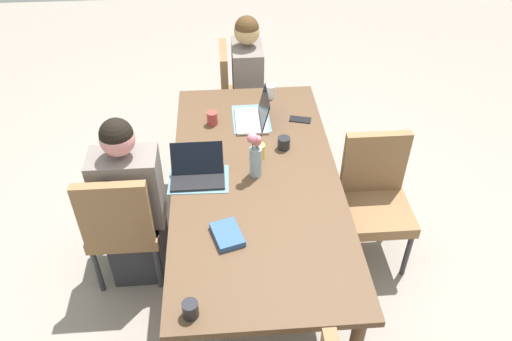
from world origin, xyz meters
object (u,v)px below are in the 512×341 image
at_px(coffee_mug_centre_right, 259,151).
at_px(person_far_left_mid, 133,210).
at_px(book_red_cover, 227,235).
at_px(coffee_mug_far_left, 190,309).
at_px(coffee_mug_near_left, 284,143).
at_px(chair_far_left_mid, 122,222).
at_px(dining_table, 256,186).
at_px(phone_black, 300,120).
at_px(chair_head_right_left_near, 238,92).
at_px(person_head_right_left_near, 248,93).
at_px(laptop_far_left_mid, 198,172).
at_px(coffee_mug_centre_left, 212,118).
at_px(flower_vase, 256,154).
at_px(coffee_mug_near_right, 270,91).
at_px(laptop_head_right_left_near, 255,117).
at_px(chair_near_left_far, 375,194).

bearing_deg(coffee_mug_centre_right, person_far_left_mid, 104.10).
bearing_deg(book_red_cover, coffee_mug_far_left, 142.38).
distance_m(person_far_left_mid, coffee_mug_centre_right, 0.87).
bearing_deg(coffee_mug_near_left, chair_far_left_mid, 109.12).
bearing_deg(coffee_mug_far_left, dining_table, -21.28).
bearing_deg(phone_black, coffee_mug_centre_right, 66.50).
bearing_deg(chair_head_right_left_near, person_head_right_left_near, -128.76).
height_order(chair_head_right_left_near, coffee_mug_far_left, chair_head_right_left_near).
distance_m(chair_far_left_mid, book_red_cover, 0.80).
distance_m(laptop_far_left_mid, coffee_mug_centre_left, 0.58).
xyz_separation_m(coffee_mug_near_left, coffee_mug_centre_left, (0.32, 0.46, 0.01)).
bearing_deg(book_red_cover, chair_far_left_mid, 41.72).
relative_size(chair_head_right_left_near, coffee_mug_centre_left, 9.66).
relative_size(dining_table, person_head_right_left_near, 1.77).
distance_m(person_far_left_mid, book_red_cover, 0.79).
height_order(dining_table, coffee_mug_centre_right, coffee_mug_centre_right).
bearing_deg(flower_vase, coffee_mug_centre_right, -10.20).
xyz_separation_m(coffee_mug_near_right, coffee_mug_far_left, (-1.87, 0.55, -0.01)).
xyz_separation_m(chair_head_right_left_near, coffee_mug_near_left, (-1.13, -0.24, 0.28)).
height_order(dining_table, laptop_far_left_mid, laptop_far_left_mid).
height_order(dining_table, flower_vase, flower_vase).
distance_m(laptop_head_right_left_near, coffee_mug_centre_left, 0.30).
relative_size(person_far_left_mid, phone_black, 7.97).
xyz_separation_m(chair_head_right_left_near, coffee_mug_centre_right, (-1.22, -0.08, 0.29)).
bearing_deg(person_head_right_left_near, chair_near_left_far, -149.85).
bearing_deg(person_head_right_left_near, coffee_mug_centre_left, 159.09).
bearing_deg(chair_near_left_far, phone_black, 38.32).
bearing_deg(phone_black, coffee_mug_centre_left, 15.79).
bearing_deg(coffee_mug_near_right, person_head_right_left_near, 18.57).
height_order(chair_far_left_mid, chair_near_left_far, same).
distance_m(dining_table, laptop_far_left_mid, 0.37).
bearing_deg(person_head_right_left_near, coffee_mug_centre_right, -179.94).
relative_size(person_head_right_left_near, coffee_mug_near_right, 12.00).
relative_size(chair_far_left_mid, coffee_mug_centre_left, 9.66).
height_order(laptop_head_right_left_near, coffee_mug_centre_left, laptop_head_right_left_near).
xyz_separation_m(chair_far_left_mid, flower_vase, (0.10, -0.84, 0.40)).
relative_size(chair_near_left_far, coffee_mug_centre_right, 9.49).
bearing_deg(person_head_right_left_near, chair_far_left_mid, 148.84).
height_order(chair_far_left_mid, coffee_mug_near_left, chair_far_left_mid).
bearing_deg(chair_head_right_left_near, phone_black, -153.88).
relative_size(chair_head_right_left_near, coffee_mug_centre_right, 9.49).
height_order(dining_table, coffee_mug_centre_left, coffee_mug_centre_left).
xyz_separation_m(laptop_head_right_left_near, coffee_mug_far_left, (-1.54, 0.41, -0.00)).
xyz_separation_m(person_head_right_left_near, coffee_mug_centre_left, (-0.76, 0.29, 0.26)).
distance_m(chair_head_right_left_near, phone_black, 0.94).
xyz_separation_m(person_head_right_left_near, laptop_far_left_mid, (-1.33, 0.38, 0.25)).
height_order(chair_head_right_left_near, coffee_mug_centre_left, chair_head_right_left_near).
bearing_deg(phone_black, coffee_mug_far_left, 80.50).
xyz_separation_m(flower_vase, book_red_cover, (-0.50, 0.19, -0.14)).
bearing_deg(person_far_left_mid, chair_head_right_left_near, -27.29).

